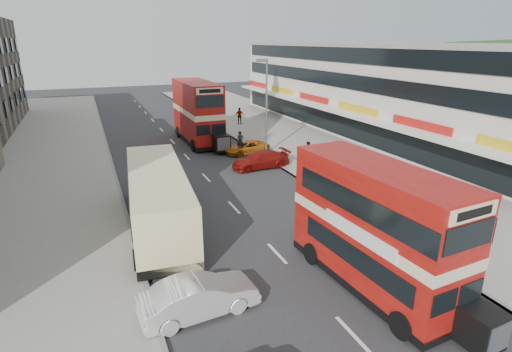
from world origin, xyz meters
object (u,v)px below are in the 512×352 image
street_lamp (266,100)px  coach (158,196)px  car_right_b (247,147)px  car_right_c (196,119)px  pedestrian_far (239,116)px  car_right_a (261,160)px  bus_main (376,228)px  car_left_front (199,297)px  pedestrian_near (307,151)px  bus_second (198,112)px  cyclist (240,147)px

street_lamp → coach: bearing=-135.5°
coach → car_right_b: 15.37m
street_lamp → coach: street_lamp is taller
street_lamp → car_right_c: (-2.08, 15.46, -4.15)m
pedestrian_far → car_right_a: bearing=-93.7°
pedestrian_far → bus_main: bearing=-90.1°
car_left_front → pedestrian_near: size_ratio=2.65×
car_right_a → car_right_c: bearing=179.2°
car_right_a → car_right_c: 18.81m
car_left_front → car_right_a: size_ratio=0.95×
bus_main → car_right_c: bearing=-97.0°
car_right_a → car_right_c: (-0.18, 18.80, -0.03)m
car_right_a → bus_second: bearing=-169.0°
street_lamp → coach: (-11.06, -10.86, -3.06)m
bus_second → coach: bearing=68.4°
bus_second → pedestrian_far: bearing=-136.8°
car_right_a → bus_main: bearing=-9.0°
coach → car_right_c: coach is taller
coach → car_right_a: coach is taller
car_right_a → pedestrian_near: bearing=86.3°
street_lamp → bus_second: (-4.13, 6.81, -1.81)m
car_right_c → pedestrian_near: 19.45m
bus_second → car_right_b: bearing=115.4°
bus_main → coach: size_ratio=0.80×
bus_main → cyclist: (2.13, 20.69, -1.90)m
car_left_front → car_right_c: bearing=-19.3°
bus_main → pedestrian_far: 33.53m
car_right_c → car_left_front: bearing=-19.0°
cyclist → coach: bearing=-124.1°
pedestrian_near → car_right_a: bearing=-5.0°
car_right_c → pedestrian_far: 5.18m
pedestrian_near → cyclist: size_ratio=0.79×
street_lamp → bus_second: size_ratio=0.79×
car_right_b → cyclist: bearing=-86.6°
cyclist → car_left_front: bearing=-111.1°
street_lamp → car_right_b: 4.55m
bus_second → car_right_c: bus_second is taller
bus_main → coach: bus_main is taller
street_lamp → car_right_c: size_ratio=2.17×
bus_second → cyclist: bus_second is taller
bus_main → car_left_front: 7.24m
coach → car_left_front: (0.02, -7.99, -1.00)m
street_lamp → pedestrian_far: (2.47, 13.04, -3.67)m
pedestrian_near → coach: bearing=26.3°
car_right_a → pedestrian_near: size_ratio=2.78×
bus_second → car_right_a: (2.22, -10.16, -2.31)m
bus_second → car_right_b: bus_second is taller
car_left_front → car_right_a: 17.99m
bus_main → pedestrian_far: size_ratio=4.69×
bus_main → pedestrian_near: size_ratio=5.47×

